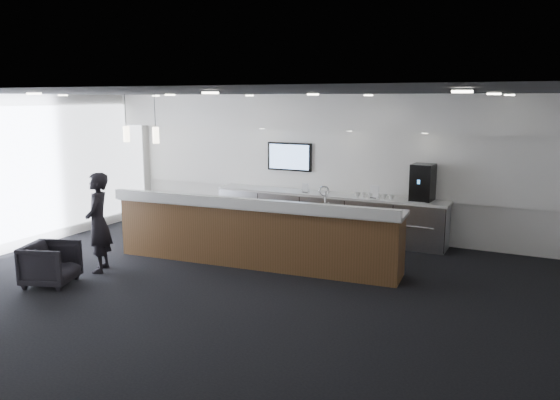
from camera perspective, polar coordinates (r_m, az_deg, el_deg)
The scene contains 24 objects.
ground at distance 8.59m, azimuth -4.25°, elevation -9.32°, with size 10.00×10.00×0.00m, color black.
ceiling at distance 8.08m, azimuth -4.55°, elevation 11.12°, with size 10.00×8.00×0.02m, color black.
back_wall at distance 11.78m, azimuth 5.60°, elevation 3.61°, with size 10.00×0.02×3.00m, color white.
left_wall at distance 11.56m, azimuth -26.25°, elevation 2.44°, with size 0.02×8.00×3.00m, color white.
soffit_bulkhead at distance 11.28m, azimuth 4.89°, elevation 9.18°, with size 10.00×0.90×0.70m, color white.
alcove_panel at distance 11.74m, azimuth 5.56°, elevation 4.08°, with size 9.80×0.06×1.40m, color white.
window_blinds_wall at distance 11.53m, azimuth -26.13°, elevation 2.43°, with size 0.04×7.36×2.55m, color #CEE3F7.
back_credenza at distance 11.62m, azimuth 4.88°, elevation -1.59°, with size 5.06×0.66×0.95m.
wall_tv at distance 12.07m, azimuth 1.00°, elevation 4.54°, with size 1.05×0.08×0.62m.
pendant_left at distance 10.15m, azimuth -13.90°, elevation 6.50°, with size 0.12×0.12×0.30m, color beige.
pendant_right at distance 10.62m, azimuth -16.81°, elevation 6.52°, with size 0.12×0.12×0.30m, color beige.
ceiling_can_lights at distance 8.08m, azimuth -4.54°, elevation 10.91°, with size 7.00×5.00×0.02m, color white, non-canonical shape.
service_counter at distance 9.70m, azimuth -2.66°, elevation -3.42°, with size 5.31×1.28×1.49m.
coffee_machine at distance 10.99m, azimuth 14.70°, elevation 1.79°, with size 0.44×0.55×0.72m.
info_sign_left at distance 11.59m, azimuth 2.66°, elevation 1.28°, with size 0.14×0.02×0.20m, color white.
info_sign_right at distance 11.06m, azimuth 9.85°, elevation 0.85°, with size 0.19×0.02×0.26m, color white.
armchair at distance 9.42m, azimuth -22.83°, elevation -6.17°, with size 0.73×0.75×0.68m, color black.
lounge_guest at distance 9.74m, azimuth -18.47°, elevation -2.24°, with size 0.62×0.41×1.70m, color black.
cup_0 at distance 11.01m, azimuth 11.56°, elevation 0.33°, with size 0.11×0.11×0.10m, color white.
cup_1 at distance 11.05m, azimuth 10.86°, elevation 0.39°, with size 0.11×0.11×0.10m, color white.
cup_2 at distance 11.08m, azimuth 10.16°, elevation 0.45°, with size 0.11×0.11×0.10m, color white.
cup_3 at distance 11.12m, azimuth 9.47°, elevation 0.51°, with size 0.11×0.11×0.10m, color white.
cup_4 at distance 11.16m, azimuth 8.78°, elevation 0.56°, with size 0.11×0.11×0.10m, color white.
cup_5 at distance 11.20m, azimuth 8.10°, elevation 0.62°, with size 0.11×0.11×0.10m, color white.
Camera 1 is at (4.14, -6.94, 2.92)m, focal length 35.00 mm.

